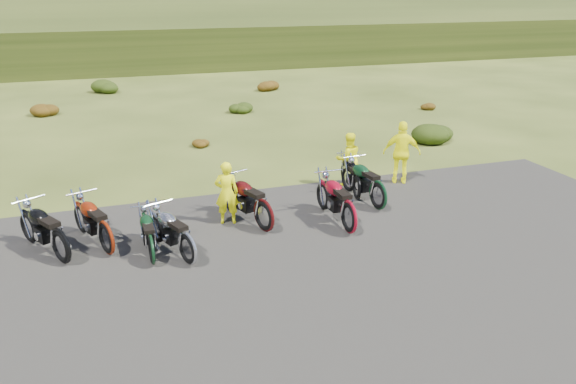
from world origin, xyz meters
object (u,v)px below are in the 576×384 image
object	(u,v)px
motorcycle_0	(64,264)
motorcycle_3	(189,265)
motorcycle_7	(377,210)
person_middle	(227,194)

from	to	relation	value
motorcycle_0	motorcycle_3	bearing A→B (deg)	-139.19
motorcycle_0	motorcycle_3	size ratio (longest dim) A/B	1.08
motorcycle_0	motorcycle_7	world-z (taller)	motorcycle_0
motorcycle_0	person_middle	distance (m)	4.08
motorcycle_3	motorcycle_7	distance (m)	5.54
motorcycle_0	motorcycle_3	distance (m)	2.73
motorcycle_0	motorcycle_7	distance (m)	7.91
motorcycle_7	motorcycle_3	bearing A→B (deg)	99.34
person_middle	motorcycle_3	bearing A→B (deg)	69.22
motorcycle_7	person_middle	bearing A→B (deg)	77.75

